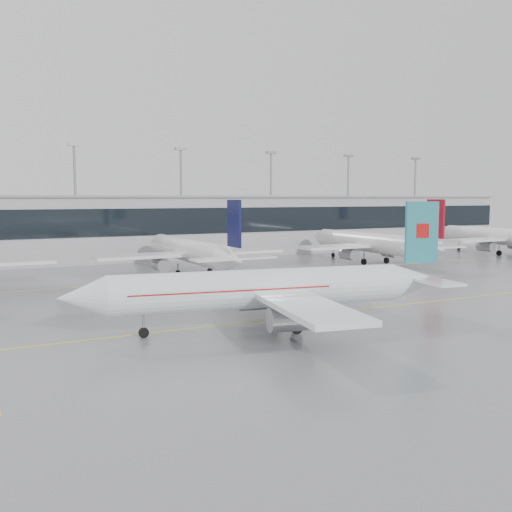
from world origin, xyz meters
TOP-DOWN VIEW (x-y plane):
  - ground at (0.00, 0.00)m, footprint 320.00×320.00m
  - taxi_line_main at (0.00, 0.00)m, footprint 120.00×0.25m
  - taxi_line_north at (0.00, 30.00)m, footprint 120.00×0.25m
  - terminal at (0.00, 62.00)m, footprint 180.00×15.00m
  - terminal_glass at (0.00, 54.45)m, footprint 180.00×0.20m
  - terminal_roof at (0.00, 62.00)m, footprint 182.00×16.00m
  - light_masts at (0.00, 68.00)m, footprint 156.40×1.00m
  - air_canada_jet at (-6.18, -3.44)m, footprint 36.77×29.79m
  - parked_jet_c at (-0.00, 33.69)m, footprint 29.64×36.96m
  - parked_jet_d at (35.00, 33.69)m, footprint 29.64×36.96m
  - parked_jet_e at (70.00, 33.69)m, footprint 29.64×36.96m

SIDE VIEW (x-z plane):
  - ground at x=0.00m, z-range 0.00..0.00m
  - taxi_line_main at x=0.00m, z-range 0.00..0.01m
  - taxi_line_north at x=0.00m, z-range 0.00..0.01m
  - air_canada_jet at x=-6.18m, z-range -2.12..9.49m
  - parked_jet_c at x=0.00m, z-range -2.15..9.57m
  - parked_jet_d at x=35.00m, z-range -2.15..9.57m
  - parked_jet_e at x=70.00m, z-range -2.15..9.57m
  - terminal at x=0.00m, z-range 0.00..12.00m
  - terminal_glass at x=0.00m, z-range 5.00..10.00m
  - terminal_roof at x=0.00m, z-range 12.00..12.40m
  - light_masts at x=0.00m, z-range 2.04..24.64m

